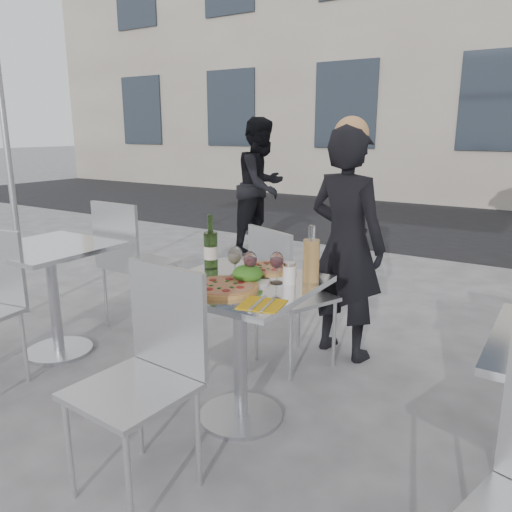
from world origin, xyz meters
The scene contains 21 objects.
ground centered at (0.00, 0.00, 0.00)m, with size 80.00×80.00×0.00m, color #5F5F61.
street_asphalt centered at (0.00, 6.50, 0.00)m, with size 24.00×5.00×0.00m, color black.
main_table centered at (0.00, 0.00, 0.54)m, with size 0.72×0.72×0.75m.
side_table_left centered at (-1.50, 0.00, 0.54)m, with size 0.72×0.72×0.75m.
chair_far centered at (-0.10, 0.63, 0.54)m, with size 0.55×0.55×0.91m.
chair_near centered at (-0.05, -0.59, 0.56)m, with size 0.46×0.47×0.94m.
side_chair_lfar centered at (-1.39, 0.58, 0.58)m, with size 0.45×0.46×0.98m.
woman_diner centered at (0.14, 1.03, 0.76)m, with size 0.55×0.36×1.51m, color black.
pedestrian_a centered at (-1.89, 3.28, 0.82)m, with size 0.79×0.62×1.63m, color black.
pizza_near centered at (0.00, -0.13, 0.76)m, with size 0.33×0.33×0.02m.
pizza_far centered at (0.03, 0.21, 0.77)m, with size 0.31×0.31×0.03m.
salad_plate centered at (0.04, 0.02, 0.79)m, with size 0.22×0.22×0.09m.
wine_bottle centered at (-0.27, 0.12, 0.86)m, with size 0.07×0.08×0.29m.
carafe centered at (0.31, 0.16, 0.87)m, with size 0.08×0.08×0.29m.
sugar_shaker centered at (0.22, 0.11, 0.80)m, with size 0.06×0.06×0.11m.
wineglass_white_a centered at (-0.06, 0.04, 0.86)m, with size 0.07×0.07×0.16m.
wineglass_white_b centered at (-0.08, 0.08, 0.86)m, with size 0.07×0.07×0.16m.
wineglass_red_a centered at (0.05, 0.02, 0.86)m, with size 0.07×0.07×0.16m.
wineglass_red_b centered at (0.16, 0.08, 0.86)m, with size 0.07×0.07×0.16m.
napkin_left centered at (-0.26, -0.23, 0.75)m, with size 0.25×0.25×0.01m.
napkin_right centered at (0.27, -0.22, 0.75)m, with size 0.21×0.21×0.01m.
Camera 1 is at (1.32, -1.94, 1.48)m, focal length 35.00 mm.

